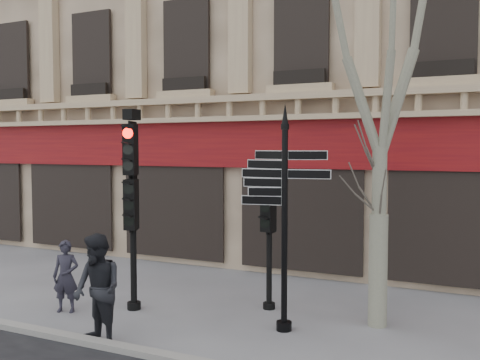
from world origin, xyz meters
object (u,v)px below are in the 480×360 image
object	(u,v)px
fingerpost	(285,179)
traffic_signal_main	(133,184)
pedestrian_b	(97,290)
plane_tree	(382,16)
traffic_signal_secondary	(269,221)
pedestrian_a	(66,276)

from	to	relation	value
fingerpost	traffic_signal_main	world-z (taller)	fingerpost
pedestrian_b	traffic_signal_main	bearing A→B (deg)	128.01
fingerpost	pedestrian_b	distance (m)	3.95
fingerpost	plane_tree	xyz separation A→B (m)	(1.57, 1.03, 3.09)
fingerpost	traffic_signal_main	xyz separation A→B (m)	(-3.42, -0.14, -0.18)
fingerpost	traffic_signal_secondary	size ratio (longest dim) A/B	1.57
traffic_signal_main	pedestrian_b	xyz separation A→B (m)	(0.68, -1.97, -1.74)
traffic_signal_secondary	pedestrian_a	size ratio (longest dim) A/B	1.80
traffic_signal_main	pedestrian_b	bearing A→B (deg)	-90.15
traffic_signal_main	pedestrian_a	xyz separation A→B (m)	(-1.20, -0.76, -1.96)
traffic_signal_secondary	pedestrian_a	world-z (taller)	traffic_signal_secondary
fingerpost	pedestrian_b	xyz separation A→B (m)	(-2.74, -2.11, -1.92)
pedestrian_a	fingerpost	bearing A→B (deg)	-9.49
traffic_signal_main	pedestrian_a	size ratio (longest dim) A/B	2.81
traffic_signal_secondary	plane_tree	bearing A→B (deg)	-0.81
plane_tree	traffic_signal_secondary	bearing A→B (deg)	177.03
traffic_signal_secondary	traffic_signal_main	bearing A→B (deg)	-151.83
plane_tree	pedestrian_a	distance (m)	8.33
pedestrian_b	plane_tree	bearing A→B (deg)	54.98
traffic_signal_main	plane_tree	bearing A→B (deg)	-6.08
fingerpost	plane_tree	size ratio (longest dim) A/B	0.51
traffic_signal_main	pedestrian_a	bearing A→B (deg)	-166.67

